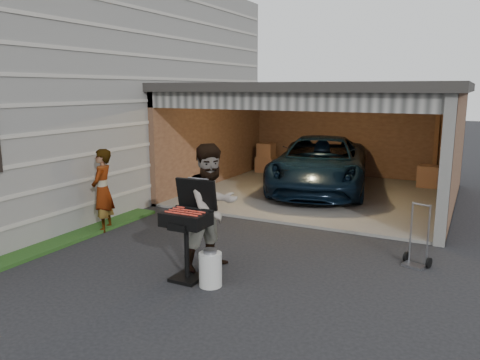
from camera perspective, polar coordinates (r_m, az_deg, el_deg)
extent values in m
plane|color=black|center=(7.35, -12.03, -11.34)|extent=(80.00, 80.00, 0.00)
cube|color=#474744|center=(13.87, -21.59, 10.25)|extent=(7.00, 11.00, 5.50)
cube|color=#605E59|center=(12.57, 9.73, -1.66)|extent=(6.50, 6.00, 0.06)
cube|color=#472D21|center=(15.16, 13.24, 5.43)|extent=(6.50, 0.15, 2.70)
cube|color=#472D21|center=(11.82, 24.80, 3.16)|extent=(0.15, 6.00, 2.70)
cube|color=#472D21|center=(13.62, -2.96, 5.10)|extent=(0.15, 6.00, 2.70)
cube|color=#2D2B28|center=(12.27, 10.16, 11.06)|extent=(6.80, 6.30, 0.20)
cube|color=#474744|center=(9.52, 4.86, 9.53)|extent=(6.50, 0.16, 0.36)
cube|color=beige|center=(10.66, 7.40, 10.18)|extent=(6.00, 2.40, 0.06)
cube|color=#474744|center=(8.90, 23.75, 0.94)|extent=(0.20, 0.18, 2.70)
cube|color=brown|center=(15.43, 3.18, 1.91)|extent=(0.60, 0.50, 0.50)
cube|color=brown|center=(15.36, 3.20, 3.65)|extent=(0.50, 0.45, 0.45)
cube|color=brown|center=(14.08, 21.94, 0.43)|extent=(0.55, 0.50, 0.60)
cube|color=brown|center=(14.55, 23.11, 4.01)|extent=(0.24, 0.43, 2.20)
imported|color=black|center=(12.86, 9.74, 1.73)|extent=(3.39, 5.52, 1.43)
imported|color=#A8BFD3|center=(9.53, -16.41, -1.22)|extent=(0.58, 0.70, 1.63)
imported|color=#4D341E|center=(7.22, -3.44, -3.31)|extent=(1.03, 1.16, 1.96)
cube|color=black|center=(7.10, -6.44, -11.78)|extent=(0.42, 0.42, 0.05)
cylinder|color=black|center=(6.94, -6.52, -8.55)|extent=(0.07, 0.07, 0.84)
cube|color=black|center=(6.80, -6.61, -4.73)|extent=(0.66, 0.46, 0.20)
cube|color=#59595B|center=(6.77, -6.62, -4.04)|extent=(0.60, 0.40, 0.02)
cube|color=black|center=(6.96, -5.34, -1.70)|extent=(0.66, 0.12, 0.46)
cylinder|color=silver|center=(6.78, -3.63, -10.83)|extent=(0.40, 0.40, 0.49)
cube|color=gray|center=(8.02, 20.41, -9.75)|extent=(0.38, 0.31, 0.04)
cylinder|color=black|center=(8.17, 19.60, -8.81)|extent=(0.09, 0.17, 0.17)
cylinder|color=black|center=(8.02, 22.03, -9.36)|extent=(0.09, 0.17, 0.17)
cylinder|color=gray|center=(8.01, 20.11, -5.95)|extent=(0.03, 0.03, 0.99)
cylinder|color=gray|center=(7.90, 21.95, -6.32)|extent=(0.03, 0.03, 0.99)
cylinder|color=gray|center=(7.83, 21.26, -2.82)|extent=(0.28, 0.12, 0.03)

